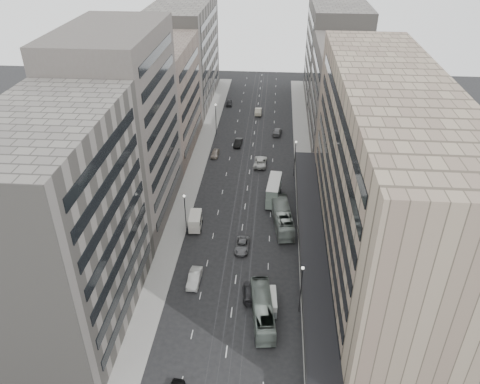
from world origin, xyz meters
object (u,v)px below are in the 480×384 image
(bus_far, at_px, (282,217))
(panel_van, at_px, (195,221))
(double_decker, at_px, (274,190))
(vw_microbus, at_px, (270,302))
(bus_near, at_px, (263,310))
(sedan_1, at_px, (194,278))
(sedan_2, at_px, (242,246))

(bus_far, bearing_deg, panel_van, 0.82)
(double_decker, height_order, vw_microbus, double_decker)
(bus_near, distance_m, vw_microbus, 2.07)
(sedan_1, bearing_deg, bus_far, 52.66)
(bus_near, relative_size, sedan_2, 2.28)
(bus_near, distance_m, sedan_1, 12.64)
(panel_van, height_order, sedan_2, panel_van)
(bus_near, relative_size, panel_van, 2.43)
(double_decker, relative_size, sedan_2, 1.68)
(double_decker, relative_size, sedan_1, 1.67)
(bus_near, relative_size, bus_far, 0.92)
(double_decker, relative_size, vw_microbus, 1.76)
(panel_van, bearing_deg, bus_near, -61.54)
(double_decker, distance_m, panel_van, 17.41)
(bus_far, bearing_deg, vw_microbus, 77.86)
(sedan_1, xyz_separation_m, sedan_2, (6.73, 8.86, -0.14))
(bus_far, height_order, double_decker, double_decker)
(vw_microbus, xyz_separation_m, sedan_2, (-5.00, 13.59, -0.71))
(bus_near, bearing_deg, sedan_2, -82.42)
(bus_far, bearing_deg, bus_near, 75.91)
(vw_microbus, xyz_separation_m, panel_van, (-13.87, 18.95, 0.19))
(bus_near, xyz_separation_m, sedan_2, (-4.05, 15.42, -0.89))
(bus_far, xyz_separation_m, sedan_1, (-13.53, -16.46, -0.89))
(vw_microbus, height_order, sedan_2, vw_microbus)
(double_decker, xyz_separation_m, sedan_2, (-5.04, -15.80, -1.73))
(double_decker, bearing_deg, bus_far, -72.60)
(panel_van, distance_m, sedan_2, 10.41)
(sedan_2, bearing_deg, sedan_1, -125.84)
(sedan_2, bearing_deg, double_decker, 73.68)
(bus_far, height_order, vw_microbus, bus_far)
(vw_microbus, relative_size, sedan_1, 0.95)
(bus_near, xyz_separation_m, double_decker, (0.99, 31.22, 0.84))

